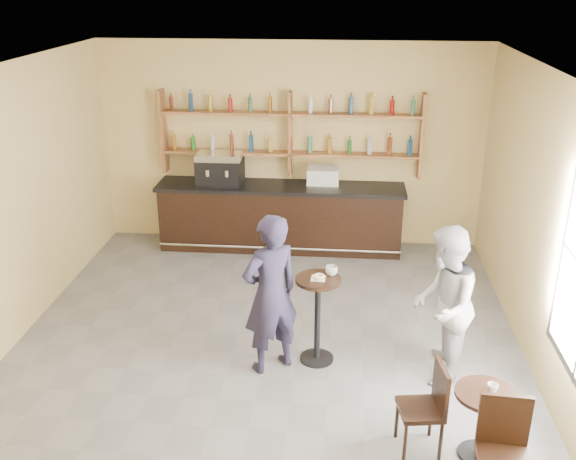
# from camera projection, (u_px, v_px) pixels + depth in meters

# --- Properties ---
(floor) EXTENTS (7.00, 7.00, 0.00)m
(floor) POSITION_uv_depth(u_px,v_px,m) (265.00, 355.00, 7.45)
(floor) COLOR slate
(floor) RESTS_ON ground
(ceiling) EXTENTS (7.00, 7.00, 0.00)m
(ceiling) POSITION_uv_depth(u_px,v_px,m) (260.00, 75.00, 6.25)
(ceiling) COLOR white
(ceiling) RESTS_ON wall_back
(wall_back) EXTENTS (7.00, 0.00, 7.00)m
(wall_back) POSITION_uv_depth(u_px,v_px,m) (291.00, 145.00, 10.09)
(wall_back) COLOR #DCC07D
(wall_back) RESTS_ON floor
(wall_front) EXTENTS (7.00, 0.00, 7.00)m
(wall_front) POSITION_uv_depth(u_px,v_px,m) (184.00, 455.00, 3.62)
(wall_front) COLOR #DCC07D
(wall_front) RESTS_ON floor
(wall_right) EXTENTS (0.00, 7.00, 7.00)m
(wall_right) POSITION_uv_depth(u_px,v_px,m) (551.00, 237.00, 6.60)
(wall_right) COLOR #DCC07D
(wall_right) RESTS_ON floor
(shelf_unit) EXTENTS (4.00, 0.26, 1.40)m
(shelf_unit) POSITION_uv_depth(u_px,v_px,m) (290.00, 134.00, 9.89)
(shelf_unit) COLOR brown
(shelf_unit) RESTS_ON wall_back
(liquor_bottles) EXTENTS (3.68, 0.10, 1.00)m
(liquor_bottles) POSITION_uv_depth(u_px,v_px,m) (290.00, 123.00, 9.82)
(liquor_bottles) COLOR #8C5919
(liquor_bottles) RESTS_ON shelf_unit
(bar_counter) EXTENTS (3.87, 0.75, 1.05)m
(bar_counter) POSITION_uv_depth(u_px,v_px,m) (281.00, 217.00, 10.18)
(bar_counter) COLOR black
(bar_counter) RESTS_ON floor
(espresso_machine) EXTENTS (0.73, 0.50, 0.49)m
(espresso_machine) POSITION_uv_depth(u_px,v_px,m) (220.00, 168.00, 9.97)
(espresso_machine) COLOR black
(espresso_machine) RESTS_ON bar_counter
(pastry_case) EXTENTS (0.54, 0.45, 0.30)m
(pastry_case) POSITION_uv_depth(u_px,v_px,m) (323.00, 177.00, 9.87)
(pastry_case) COLOR silver
(pastry_case) RESTS_ON bar_counter
(pedestal_table) EXTENTS (0.57, 0.57, 1.03)m
(pedestal_table) POSITION_uv_depth(u_px,v_px,m) (317.00, 320.00, 7.17)
(pedestal_table) COLOR black
(pedestal_table) RESTS_ON floor
(napkin) EXTENTS (0.17, 0.17, 0.00)m
(napkin) POSITION_uv_depth(u_px,v_px,m) (318.00, 278.00, 6.98)
(napkin) COLOR white
(napkin) RESTS_ON pedestal_table
(donut) EXTENTS (0.14, 0.14, 0.05)m
(donut) POSITION_uv_depth(u_px,v_px,m) (319.00, 277.00, 6.96)
(donut) COLOR #CD8D4B
(donut) RESTS_ON napkin
(cup_pedestal) EXTENTS (0.15, 0.15, 0.10)m
(cup_pedestal) POSITION_uv_depth(u_px,v_px,m) (331.00, 271.00, 7.04)
(cup_pedestal) COLOR white
(cup_pedestal) RESTS_ON pedestal_table
(man_main) EXTENTS (0.80, 0.75, 1.83)m
(man_main) POSITION_uv_depth(u_px,v_px,m) (270.00, 294.00, 6.89)
(man_main) COLOR black
(man_main) RESTS_ON floor
(cafe_table) EXTENTS (0.56, 0.56, 0.69)m
(cafe_table) POSITION_uv_depth(u_px,v_px,m) (482.00, 424.00, 5.78)
(cafe_table) COLOR black
(cafe_table) RESTS_ON floor
(cup_cafe) EXTENTS (0.12, 0.12, 0.09)m
(cup_cafe) POSITION_uv_depth(u_px,v_px,m) (493.00, 389.00, 5.63)
(cup_cafe) COLOR white
(cup_cafe) RESTS_ON cafe_table
(chair_west) EXTENTS (0.44, 0.44, 0.89)m
(chair_west) POSITION_uv_depth(u_px,v_px,m) (420.00, 409.00, 5.83)
(chair_west) COLOR black
(chair_west) RESTS_ON floor
(chair_south) EXTENTS (0.44, 0.44, 0.97)m
(chair_south) POSITION_uv_depth(u_px,v_px,m) (504.00, 459.00, 5.17)
(chair_south) COLOR black
(chair_south) RESTS_ON floor
(patron_second) EXTENTS (0.83, 0.97, 1.75)m
(patron_second) POSITION_uv_depth(u_px,v_px,m) (443.00, 305.00, 6.75)
(patron_second) COLOR #ACABB1
(patron_second) RESTS_ON floor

